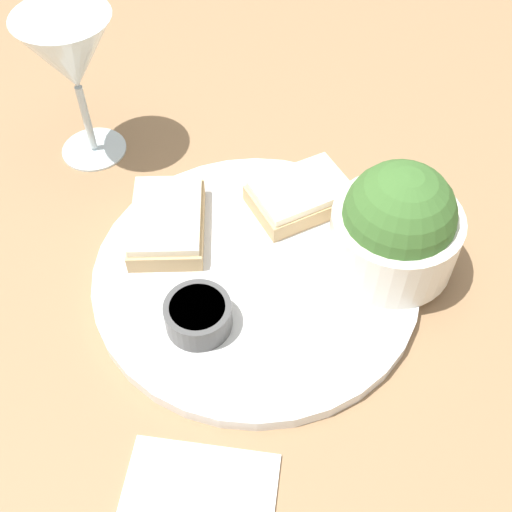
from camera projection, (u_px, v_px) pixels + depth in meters
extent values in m
plane|color=#93704C|center=(256.00, 279.00, 0.59)|extent=(4.00, 4.00, 0.00)
cylinder|color=white|center=(256.00, 275.00, 0.58)|extent=(0.29, 0.29, 0.01)
cylinder|color=silver|center=(393.00, 238.00, 0.56)|extent=(0.11, 0.11, 0.06)
sphere|color=#3D6B2D|center=(399.00, 216.00, 0.54)|extent=(0.10, 0.10, 0.10)
cylinder|color=#4C4C4C|center=(198.00, 315.00, 0.53)|extent=(0.06, 0.06, 0.03)
cylinder|color=beige|center=(197.00, 309.00, 0.52)|extent=(0.05, 0.05, 0.01)
cube|color=tan|center=(168.00, 224.00, 0.60)|extent=(0.12, 0.11, 0.02)
cube|color=#F4E5C1|center=(166.00, 215.00, 0.59)|extent=(0.11, 0.11, 0.01)
cube|color=tan|center=(300.00, 198.00, 0.62)|extent=(0.11, 0.10, 0.02)
cube|color=#F4E5C1|center=(301.00, 188.00, 0.61)|extent=(0.11, 0.09, 0.01)
cylinder|color=silver|center=(94.00, 148.00, 0.69)|extent=(0.07, 0.07, 0.01)
cylinder|color=silver|center=(86.00, 118.00, 0.66)|extent=(0.01, 0.01, 0.08)
cone|color=silver|center=(69.00, 53.00, 0.60)|extent=(0.09, 0.09, 0.08)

